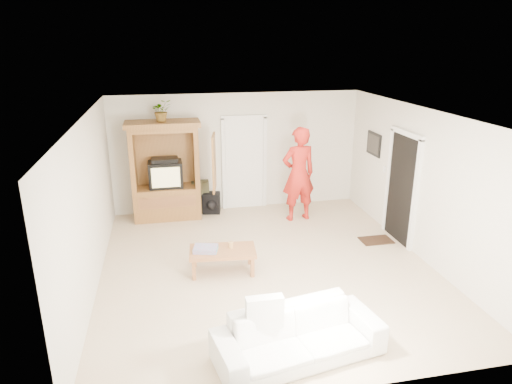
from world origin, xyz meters
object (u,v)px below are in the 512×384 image
man (298,174)px  coffee_table (223,252)px  sofa (299,336)px  armoire (167,177)px

man → coffee_table: 2.85m
man → coffee_table: bearing=39.5°
sofa → coffee_table: 2.40m
armoire → man: 2.79m
man → sofa: (-1.27, -4.35, -0.71)m
sofa → armoire: bearing=95.3°
armoire → coffee_table: (0.82, -2.69, -0.56)m
armoire → coffee_table: size_ratio=1.86×
man → coffee_table: man is taller
armoire → sofa: bearing=-74.1°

